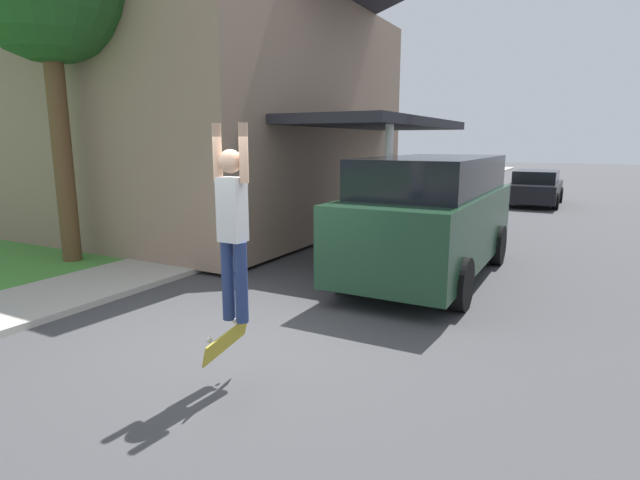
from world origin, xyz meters
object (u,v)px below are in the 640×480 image
skateboarder (233,222)px  skateboard (226,340)px  suv_parked (431,215)px  car_down_street (536,188)px  lawn_tree_far (302,75)px

skateboarder → skateboard: 1.18m
suv_parked → skateboarder: size_ratio=2.59×
car_down_street → skateboard: bearing=-93.8°
lawn_tree_far → suv_parked: bearing=-45.7°
lawn_tree_far → skateboard: lawn_tree_far is taller
lawn_tree_far → skateboard: bearing=-62.9°
lawn_tree_far → suv_parked: size_ratio=1.27×
skateboarder → skateboard: bearing=-78.8°
skateboarder → skateboard: size_ratio=2.49×
lawn_tree_far → skateboarder: bearing=-62.7°
car_down_street → skateboarder: bearing=-94.0°
lawn_tree_far → suv_parked: (6.71, -6.87, -3.58)m
suv_parked → skateboard: (-0.57, -5.16, -0.64)m
suv_parked → car_down_street: 12.61m
skateboarder → skateboard: (0.04, -0.23, -1.16)m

